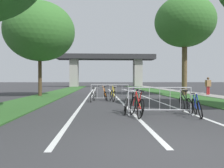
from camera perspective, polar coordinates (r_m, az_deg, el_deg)
The scene contains 22 objects.
ground_plane at distance 4.59m, azimuth 14.29°, elevation -15.64°, with size 300.00×300.00×0.00m, color #333335.
grass_verge_left at distance 25.51m, azimuth -12.59°, elevation -1.97°, with size 2.81×51.15×0.05m, color #2D5B26.
grass_verge_right at distance 26.07m, azimuth 12.14°, elevation -1.90°, with size 2.81×51.15×0.05m, color #2D5B26.
sidewalk_path_right at distance 26.74m, azimuth 16.72°, elevation -1.82°, with size 1.62×51.15×0.08m, color gray.
lane_stripe_center at distance 19.08m, azimuth 0.88°, elevation -2.98°, with size 0.14×29.59×0.01m, color silver.
lane_stripe_right_lane at distance 19.37m, azimuth 7.59°, elevation -2.93°, with size 0.14×29.59×0.01m, color silver.
lane_stripe_left_lane at distance 19.06m, azimuth -5.94°, elevation -2.99°, with size 0.14×29.59×0.01m, color silver.
overpass_bridge at distance 46.62m, azimuth -1.47°, elevation 5.25°, with size 19.56×3.96×6.46m.
tree_left_pine_far at distance 19.91m, azimuth -17.47°, elevation 12.28°, with size 5.62×5.62×7.63m.
tree_right_maple_mid at distance 20.97m, azimuth 17.57°, elevation 14.44°, with size 5.03×5.03×8.39m.
crowd_barrier_nearest at distance 8.91m, azimuth 11.73°, elevation -4.15°, with size 2.44×0.58×1.05m.
crowd_barrier_second at distance 14.61m, azimuth -0.58°, elevation -2.15°, with size 2.42×0.49×1.05m.
bicycle_yellow_0 at distance 14.27m, azimuth 0.16°, elevation -2.79°, with size 0.50×1.73×0.99m.
bicycle_silver_1 at distance 9.15m, azimuth 3.48°, elevation -4.95°, with size 0.51×1.67×0.97m.
bicycle_white_2 at distance 14.18m, azimuth -4.67°, elevation -2.92°, with size 0.59×1.69×0.89m.
bicycle_black_3 at distance 9.76m, azimuth 17.75°, elevation -4.64°, with size 0.51×1.59×0.95m.
bicycle_purple_4 at distance 14.31m, azimuth 5.19°, elevation -2.84°, with size 0.56×1.68×0.95m.
bicycle_orange_5 at distance 14.99m, azimuth -1.70°, elevation -2.69°, with size 0.52×1.61×0.97m.
bicycle_blue_6 at distance 8.82m, azimuth 20.25°, elevation -5.33°, with size 0.67×1.59×0.90m.
bicycle_red_7 at distance 8.34m, azimuth 6.16°, elevation -5.45°, with size 0.49×1.70×0.95m.
bicycle_green_8 at distance 9.21m, azimuth 6.54°, elevation -4.91°, with size 0.54×1.72×0.97m.
pedestrian_waiting at distance 21.20m, azimuth 22.71°, elevation -0.09°, with size 0.56×0.34×1.57m.
Camera 1 is at (-1.32, -4.20, 1.31)m, focal length 36.90 mm.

